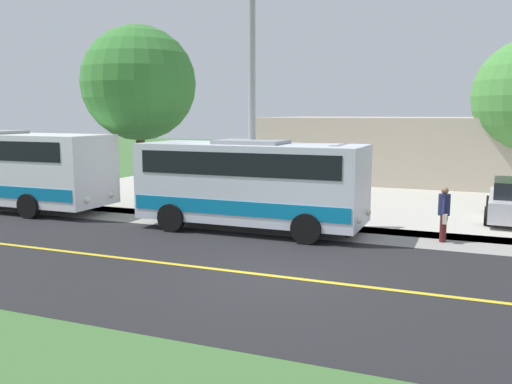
# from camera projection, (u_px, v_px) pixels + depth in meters

# --- Properties ---
(ground_plane) EXTENTS (120.00, 120.00, 0.00)m
(ground_plane) POSITION_uv_depth(u_px,v_px,m) (275.00, 276.00, 12.63)
(ground_plane) COLOR #3D6633
(road_surface) EXTENTS (8.00, 100.00, 0.01)m
(road_surface) POSITION_uv_depth(u_px,v_px,m) (275.00, 276.00, 12.63)
(road_surface) COLOR black
(road_surface) RESTS_ON ground
(sidewalk) EXTENTS (2.40, 100.00, 0.01)m
(sidewalk) POSITION_uv_depth(u_px,v_px,m) (331.00, 232.00, 17.39)
(sidewalk) COLOR gray
(sidewalk) RESTS_ON ground
(parking_lot_surface) EXTENTS (14.00, 36.00, 0.01)m
(parking_lot_surface) POSITION_uv_depth(u_px,v_px,m) (445.00, 203.00, 22.87)
(parking_lot_surface) COLOR #B2ADA3
(parking_lot_surface) RESTS_ON ground
(road_centre_line) EXTENTS (0.16, 100.00, 0.00)m
(road_centre_line) POSITION_uv_depth(u_px,v_px,m) (275.00, 276.00, 12.63)
(road_centre_line) COLOR gold
(road_centre_line) RESTS_ON ground
(shuttle_bus_front) EXTENTS (2.77, 7.30, 2.89)m
(shuttle_bus_front) POSITION_uv_depth(u_px,v_px,m) (251.00, 181.00, 17.51)
(shuttle_bus_front) COLOR silver
(shuttle_bus_front) RESTS_ON ground
(pedestrian_with_bags) EXTENTS (0.72, 0.34, 1.61)m
(pedestrian_with_bags) POSITION_uv_depth(u_px,v_px,m) (444.00, 213.00, 15.98)
(pedestrian_with_bags) COLOR #4C1919
(pedestrian_with_bags) RESTS_ON ground
(pedestrian_waiting) EXTENTS (0.72, 0.34, 1.81)m
(pedestrian_waiting) POSITION_uv_depth(u_px,v_px,m) (350.00, 205.00, 16.56)
(pedestrian_waiting) COLOR #4C1919
(pedestrian_waiting) RESTS_ON ground
(street_light_pole) EXTENTS (1.97, 0.24, 8.09)m
(street_light_pole) POSITION_uv_depth(u_px,v_px,m) (250.00, 90.00, 17.46)
(street_light_pole) COLOR #9E9EA3
(street_light_pole) RESTS_ON ground
(tree_curbside) EXTENTS (4.56, 4.56, 7.20)m
(tree_curbside) POSITION_uv_depth(u_px,v_px,m) (139.00, 84.00, 21.91)
(tree_curbside) COLOR brown
(tree_curbside) RESTS_ON ground
(commercial_building) EXTENTS (10.00, 17.73, 3.50)m
(commercial_building) POSITION_uv_depth(u_px,v_px,m) (427.00, 148.00, 31.47)
(commercial_building) COLOR #B7A893
(commercial_building) RESTS_ON ground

